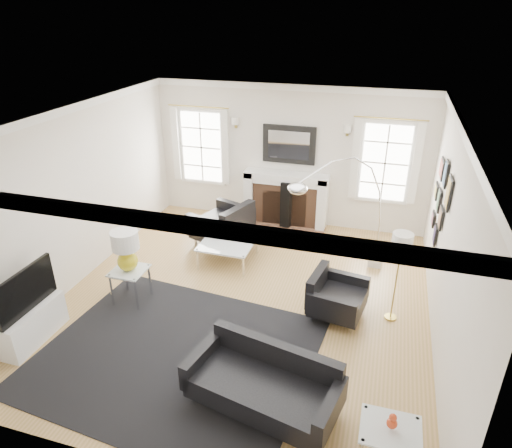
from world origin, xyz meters
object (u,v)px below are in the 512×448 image
(armchair_left, at_px, (224,225))
(arc_floor_lamp, at_px, (341,212))
(armchair_right, at_px, (334,297))
(coffee_table, at_px, (228,243))
(fireplace, at_px, (285,200))
(sofa, at_px, (265,383))
(gourd_lamp, at_px, (126,248))

(armchair_left, bearing_deg, arc_floor_lamp, -12.62)
(armchair_right, bearing_deg, armchair_left, 144.19)
(armchair_left, distance_m, armchair_right, 2.83)
(coffee_table, bearing_deg, armchair_right, -27.00)
(coffee_table, bearing_deg, fireplace, 71.06)
(arc_floor_lamp, bearing_deg, coffee_table, -175.38)
(fireplace, distance_m, arc_floor_lamp, 2.15)
(sofa, bearing_deg, arc_floor_lamp, 82.33)
(armchair_left, height_order, gourd_lamp, gourd_lamp)
(armchair_right, relative_size, arc_floor_lamp, 0.44)
(coffee_table, relative_size, gourd_lamp, 1.40)
(armchair_left, bearing_deg, gourd_lamp, -108.41)
(armchair_left, xyz_separation_m, armchair_right, (2.30, -1.66, -0.07))
(sofa, height_order, gourd_lamp, gourd_lamp)
(armchair_right, distance_m, arc_floor_lamp, 1.44)
(sofa, relative_size, gourd_lamp, 2.86)
(fireplace, xyz_separation_m, coffee_table, (-0.61, -1.78, -0.17))
(fireplace, distance_m, gourd_lamp, 3.70)
(armchair_right, xyz_separation_m, arc_floor_lamp, (-0.11, 1.17, 0.83))
(sofa, xyz_separation_m, gourd_lamp, (-2.49, 1.38, 0.61))
(armchair_right, height_order, coffee_table, armchair_right)
(gourd_lamp, relative_size, arc_floor_lamp, 0.30)
(gourd_lamp, bearing_deg, armchair_right, 9.56)
(fireplace, xyz_separation_m, armchair_right, (1.38, -2.80, -0.23))
(armchair_left, xyz_separation_m, arc_floor_lamp, (2.18, -0.49, 0.76))
(armchair_left, distance_m, arc_floor_lamp, 2.36)
(fireplace, relative_size, gourd_lamp, 2.65)
(armchair_left, bearing_deg, fireplace, 51.26)
(sofa, height_order, armchair_left, armchair_left)
(fireplace, distance_m, armchair_left, 1.47)
(gourd_lamp, distance_m, arc_floor_lamp, 3.36)
(armchair_right, bearing_deg, gourd_lamp, -170.44)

